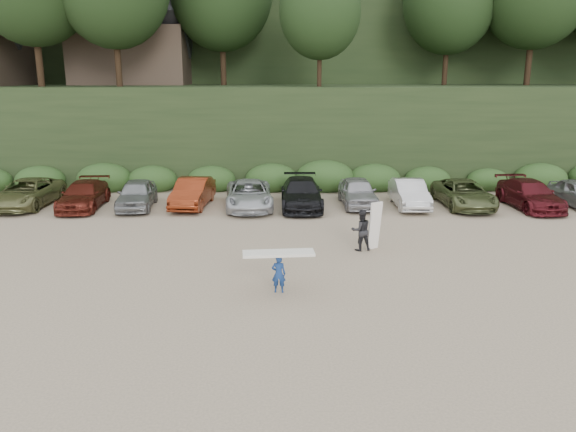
{
  "coord_description": "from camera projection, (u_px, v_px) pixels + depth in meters",
  "views": [
    {
      "loc": [
        -1.29,
        -18.6,
        6.8
      ],
      "look_at": [
        -1.02,
        3.0,
        1.3
      ],
      "focal_mm": 35.0,
      "sensor_mm": 36.0,
      "label": 1
    }
  ],
  "objects": [
    {
      "name": "child_surfer",
      "position": [
        279.0,
        265.0,
        17.74
      ],
      "size": [
        2.3,
        0.81,
        1.35
      ],
      "color": "navy",
      "rests_on": "ground"
    },
    {
      "name": "ground",
      "position": [
        318.0,
        273.0,
        19.72
      ],
      "size": [
        120.0,
        120.0,
        0.0
      ],
      "primitive_type": "plane",
      "color": "tan",
      "rests_on": "ground"
    },
    {
      "name": "adult_surfer",
      "position": [
        362.0,
        230.0,
        22.04
      ],
      "size": [
        1.31,
        0.78,
        1.94
      ],
      "color": "black",
      "rests_on": "ground"
    },
    {
      "name": "parked_cars",
      "position": [
        277.0,
        194.0,
        29.25
      ],
      "size": [
        39.71,
        5.82,
        1.5
      ],
      "color": "#AEAFB3",
      "rests_on": "ground"
    },
    {
      "name": "hillside_backdrop",
      "position": [
        292.0,
        24.0,
        51.75
      ],
      "size": [
        90.0,
        41.5,
        28.0
      ],
      "color": "black",
      "rests_on": "ground"
    }
  ]
}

